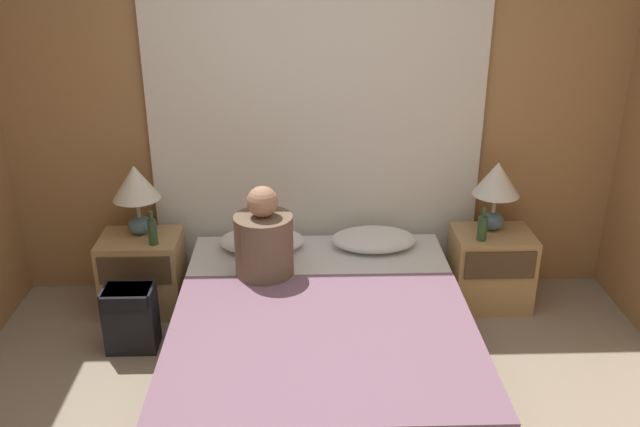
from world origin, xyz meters
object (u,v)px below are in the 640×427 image
beer_bottle_on_left_stand (153,231)px  backpack_on_floor (130,315)px  bed (322,344)px  lamp_right (497,184)px  lamp_left (136,188)px  person_left_in_bed (264,242)px  nightstand_right (490,268)px  pillow_left (262,241)px  pillow_right (374,239)px  beer_bottle_on_right_stand (482,228)px  nightstand_left (143,273)px

beer_bottle_on_left_stand → backpack_on_floor: bearing=-104.5°
bed → lamp_right: size_ratio=4.32×
bed → lamp_right: 1.55m
backpack_on_floor → lamp_left: bearing=92.2°
person_left_in_bed → beer_bottle_on_left_stand: (-0.70, 0.27, -0.04)m
nightstand_right → pillow_left: bearing=179.5°
nightstand_right → beer_bottle_on_left_stand: 2.20m
pillow_right → beer_bottle_on_right_stand: (0.67, -0.11, 0.12)m
lamp_left → pillow_right: (1.51, -0.05, -0.36)m
person_left_in_bed → beer_bottle_on_left_stand: person_left_in_bed is taller
person_left_in_bed → backpack_on_floor: 0.91m
lamp_right → beer_bottle_on_left_stand: size_ratio=2.07×
lamp_left → lamp_right: size_ratio=1.00×
nightstand_left → backpack_on_floor: bearing=-87.5°
bed → lamp_left: size_ratio=4.32×
backpack_on_floor → beer_bottle_on_left_stand: bearing=75.5°
bed → beer_bottle_on_right_stand: bearing=32.9°
nightstand_left → bed: bearing=-33.9°
nightstand_right → person_left_in_bed: (-1.47, -0.37, 0.39)m
nightstand_right → lamp_left: size_ratio=1.12×
lamp_left → person_left_in_bed: bearing=-27.9°
lamp_left → beer_bottle_on_right_stand: size_ratio=2.11×
nightstand_left → beer_bottle_on_right_stand: beer_bottle_on_right_stand is taller
beer_bottle_on_left_stand → nightstand_left: bearing=139.3°
bed → beer_bottle_on_left_stand: (-1.03, 0.67, 0.40)m
lamp_left → backpack_on_floor: bearing=-87.8°
beer_bottle_on_right_stand → backpack_on_floor: bearing=-170.4°
bed → pillow_left: size_ratio=3.63×
pillow_left → bed: bearing=-65.1°
pillow_left → person_left_in_bed: (0.04, -0.38, 0.17)m
beer_bottle_on_left_stand → lamp_left: bearing=125.1°
pillow_right → person_left_in_bed: size_ratio=0.96×
lamp_right → pillow_right: size_ratio=0.84×
pillow_left → beer_bottle_on_left_stand: bearing=-170.6°
pillow_right → backpack_on_floor: bearing=-162.3°
nightstand_right → backpack_on_floor: bearing=-168.5°
pillow_right → lamp_left: bearing=178.0°
lamp_left → pillow_left: (0.78, -0.05, -0.36)m
bed → lamp_left: (-1.14, 0.83, 0.63)m
lamp_right → pillow_right: (-0.78, -0.05, -0.36)m
lamp_left → lamp_right: bearing=0.0°
nightstand_right → pillow_left: (-1.51, 0.01, 0.22)m
pillow_left → person_left_in_bed: person_left_in_bed is taller
bed → person_left_in_bed: 0.68m
lamp_right → beer_bottle_on_left_stand: 2.19m
beer_bottle_on_left_stand → backpack_on_floor: (-0.09, -0.36, -0.38)m
lamp_right → beer_bottle_on_left_stand: (-2.17, -0.16, -0.23)m
beer_bottle_on_left_stand → person_left_in_bed: bearing=-21.0°
nightstand_right → beer_bottle_on_right_stand: 0.37m
nightstand_left → pillow_right: (1.51, 0.01, 0.22)m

